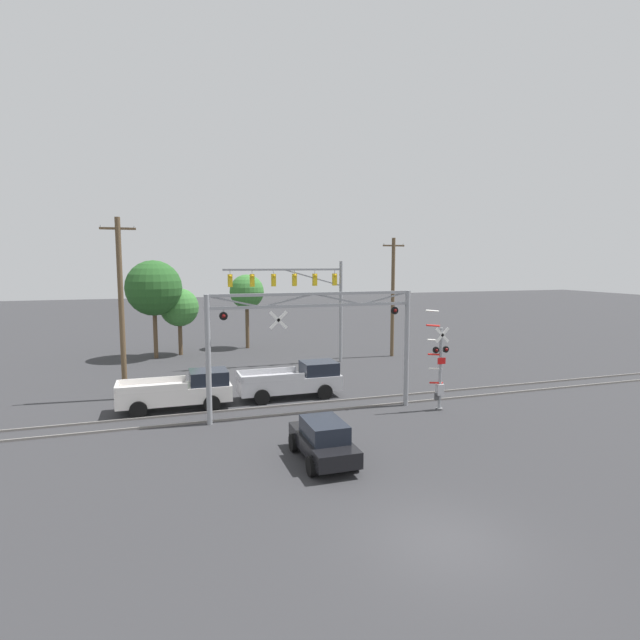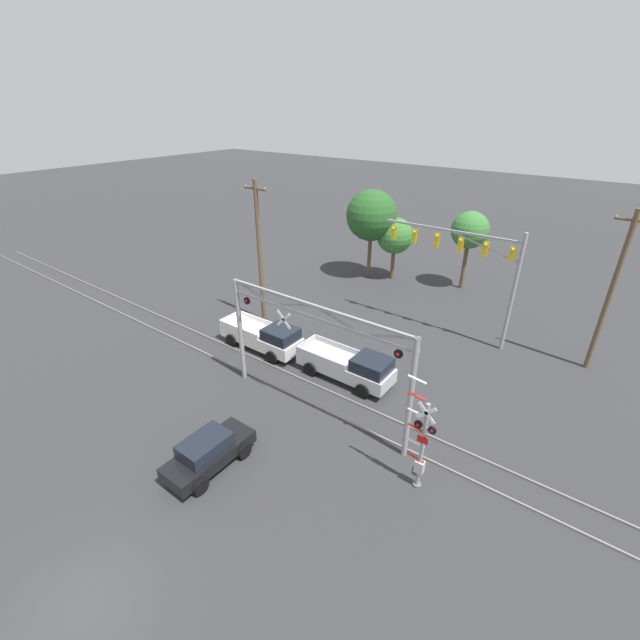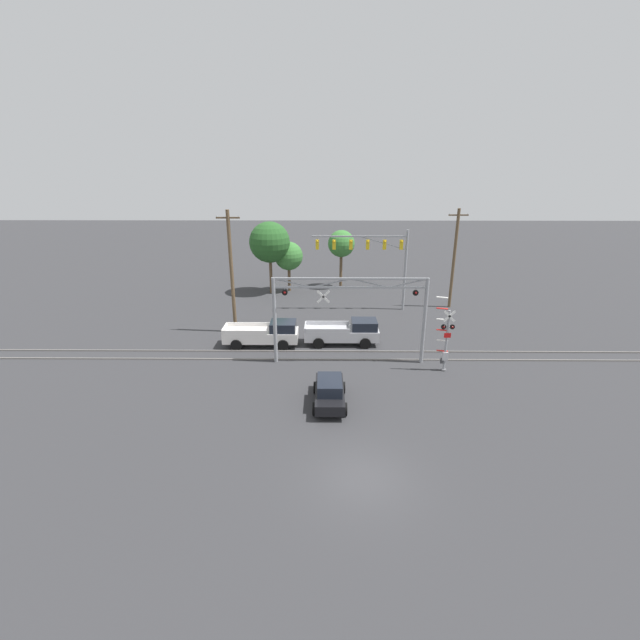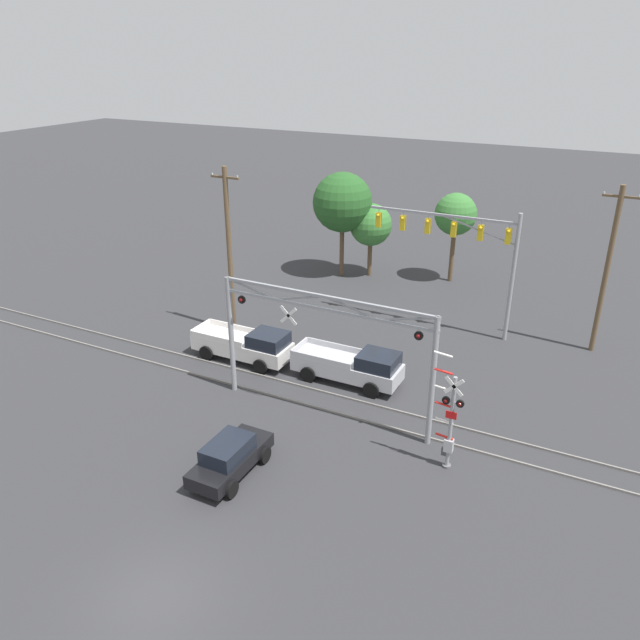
{
  "view_description": "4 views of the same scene",
  "coord_description": "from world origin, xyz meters",
  "px_view_note": "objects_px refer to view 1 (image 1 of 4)",
  "views": [
    {
      "loc": [
        -7.03,
        -10.83,
        7.37
      ],
      "look_at": [
        1.42,
        15.26,
        4.23
      ],
      "focal_mm": 28.0,
      "sensor_mm": 36.0,
      "label": 1
    },
    {
      "loc": [
        10.47,
        -1.79,
        14.07
      ],
      "look_at": [
        -1.56,
        14.41,
        3.65
      ],
      "focal_mm": 24.0,
      "sensor_mm": 36.0,
      "label": 2
    },
    {
      "loc": [
        -1.72,
        -15.13,
        12.54
      ],
      "look_at": [
        -1.96,
        11.0,
        3.37
      ],
      "focal_mm": 24.0,
      "sensor_mm": 36.0,
      "label": 3
    },
    {
      "loc": [
        11.03,
        -10.33,
        15.87
      ],
      "look_at": [
        -0.83,
        13.04,
        4.16
      ],
      "focal_mm": 35.0,
      "sensor_mm": 36.0,
      "label": 4
    }
  ],
  "objects_px": {
    "sedan_waiting": "(323,440)",
    "background_tree_far_right_verge": "(154,288)",
    "crossing_signal_mast": "(439,370)",
    "traffic_signal_span": "(308,291)",
    "pickup_truck_following": "(181,391)",
    "background_tree_beyond_span": "(247,292)",
    "crossing_gantry": "(314,333)",
    "utility_pole_right": "(393,296)",
    "pickup_truck_lead": "(295,380)",
    "utility_pole_left": "(121,307)",
    "background_tree_far_left_verge": "(179,308)"
  },
  "relations": [
    {
      "from": "pickup_truck_following",
      "to": "utility_pole_left",
      "type": "xyz_separation_m",
      "value": [
        -2.84,
        2.91,
        4.08
      ]
    },
    {
      "from": "crossing_gantry",
      "to": "background_tree_beyond_span",
      "type": "bearing_deg",
      "value": 89.43
    },
    {
      "from": "background_tree_far_right_verge",
      "to": "pickup_truck_following",
      "type": "bearing_deg",
      "value": -85.11
    },
    {
      "from": "pickup_truck_lead",
      "to": "background_tree_beyond_span",
      "type": "height_order",
      "value": "background_tree_beyond_span"
    },
    {
      "from": "traffic_signal_span",
      "to": "sedan_waiting",
      "type": "height_order",
      "value": "traffic_signal_span"
    },
    {
      "from": "pickup_truck_lead",
      "to": "background_tree_far_right_verge",
      "type": "xyz_separation_m",
      "value": [
        -7.33,
        14.36,
        4.49
      ]
    },
    {
      "from": "traffic_signal_span",
      "to": "pickup_truck_lead",
      "type": "xyz_separation_m",
      "value": [
        -3.34,
        -8.61,
        -4.38
      ]
    },
    {
      "from": "crossing_gantry",
      "to": "background_tree_far_right_verge",
      "type": "bearing_deg",
      "value": 112.66
    },
    {
      "from": "crossing_gantry",
      "to": "pickup_truck_lead",
      "type": "bearing_deg",
      "value": 90.81
    },
    {
      "from": "traffic_signal_span",
      "to": "utility_pole_right",
      "type": "height_order",
      "value": "utility_pole_right"
    },
    {
      "from": "crossing_signal_mast",
      "to": "background_tree_far_right_verge",
      "type": "xyz_separation_m",
      "value": [
        -13.56,
        18.92,
        3.4
      ]
    },
    {
      "from": "traffic_signal_span",
      "to": "background_tree_far_right_verge",
      "type": "height_order",
      "value": "background_tree_far_right_verge"
    },
    {
      "from": "utility_pole_right",
      "to": "background_tree_far_right_verge",
      "type": "xyz_separation_m",
      "value": [
        -17.85,
        4.9,
        0.64
      ]
    },
    {
      "from": "utility_pole_right",
      "to": "background_tree_far_right_verge",
      "type": "height_order",
      "value": "utility_pole_right"
    },
    {
      "from": "background_tree_beyond_span",
      "to": "background_tree_far_right_verge",
      "type": "xyz_separation_m",
      "value": [
        -7.57,
        -2.43,
        0.56
      ]
    },
    {
      "from": "utility_pole_left",
      "to": "crossing_signal_mast",
      "type": "bearing_deg",
      "value": -25.09
    },
    {
      "from": "sedan_waiting",
      "to": "utility_pole_right",
      "type": "relative_size",
      "value": 0.43
    },
    {
      "from": "background_tree_far_right_verge",
      "to": "crossing_signal_mast",
      "type": "bearing_deg",
      "value": -54.38
    },
    {
      "from": "pickup_truck_lead",
      "to": "sedan_waiting",
      "type": "relative_size",
      "value": 1.39
    },
    {
      "from": "pickup_truck_following",
      "to": "traffic_signal_span",
      "type": "bearing_deg",
      "value": 43.74
    },
    {
      "from": "traffic_signal_span",
      "to": "background_tree_beyond_span",
      "type": "distance_m",
      "value": 8.75
    },
    {
      "from": "background_tree_beyond_span",
      "to": "background_tree_far_right_verge",
      "type": "relative_size",
      "value": 0.84
    },
    {
      "from": "traffic_signal_span",
      "to": "background_tree_far_left_verge",
      "type": "bearing_deg",
      "value": 143.07
    },
    {
      "from": "crossing_signal_mast",
      "to": "background_tree_far_right_verge",
      "type": "distance_m",
      "value": 23.53
    },
    {
      "from": "crossing_signal_mast",
      "to": "sedan_waiting",
      "type": "bearing_deg",
      "value": -150.06
    },
    {
      "from": "crossing_signal_mast",
      "to": "pickup_truck_following",
      "type": "height_order",
      "value": "crossing_signal_mast"
    },
    {
      "from": "crossing_gantry",
      "to": "traffic_signal_span",
      "type": "height_order",
      "value": "traffic_signal_span"
    },
    {
      "from": "utility_pole_left",
      "to": "crossing_gantry",
      "type": "bearing_deg",
      "value": -33.04
    },
    {
      "from": "background_tree_far_left_verge",
      "to": "crossing_gantry",
      "type": "bearing_deg",
      "value": -73.48
    },
    {
      "from": "pickup_truck_lead",
      "to": "background_tree_beyond_span",
      "type": "distance_m",
      "value": 17.24
    },
    {
      "from": "crossing_signal_mast",
      "to": "background_tree_far_left_verge",
      "type": "height_order",
      "value": "background_tree_far_left_verge"
    },
    {
      "from": "sedan_waiting",
      "to": "utility_pole_left",
      "type": "xyz_separation_m",
      "value": [
        -7.58,
        11.44,
        4.23
      ]
    },
    {
      "from": "traffic_signal_span",
      "to": "sedan_waiting",
      "type": "distance_m",
      "value": 18.69
    },
    {
      "from": "crossing_gantry",
      "to": "background_tree_far_left_verge",
      "type": "relative_size",
      "value": 1.91
    },
    {
      "from": "sedan_waiting",
      "to": "background_tree_far_right_verge",
      "type": "bearing_deg",
      "value": 104.47
    },
    {
      "from": "background_tree_far_left_verge",
      "to": "utility_pole_left",
      "type": "bearing_deg",
      "value": -105.25
    },
    {
      "from": "crossing_gantry",
      "to": "traffic_signal_span",
      "type": "xyz_separation_m",
      "value": [
        3.29,
        11.91,
        1.29
      ]
    },
    {
      "from": "pickup_truck_following",
      "to": "background_tree_beyond_span",
      "type": "distance_m",
      "value": 18.71
    },
    {
      "from": "pickup_truck_following",
      "to": "background_tree_beyond_span",
      "type": "xyz_separation_m",
      "value": [
        6.31,
        17.17,
        3.93
      ]
    },
    {
      "from": "traffic_signal_span",
      "to": "background_tree_beyond_span",
      "type": "relative_size",
      "value": 1.37
    },
    {
      "from": "pickup_truck_lead",
      "to": "sedan_waiting",
      "type": "height_order",
      "value": "pickup_truck_lead"
    },
    {
      "from": "crossing_signal_mast",
      "to": "crossing_gantry",
      "type": "bearing_deg",
      "value": 168.44
    },
    {
      "from": "crossing_gantry",
      "to": "pickup_truck_lead",
      "type": "height_order",
      "value": "crossing_gantry"
    },
    {
      "from": "traffic_signal_span",
      "to": "background_tree_far_left_verge",
      "type": "height_order",
      "value": "traffic_signal_span"
    },
    {
      "from": "utility_pole_right",
      "to": "background_tree_far_left_verge",
      "type": "relative_size",
      "value": 1.73
    },
    {
      "from": "traffic_signal_span",
      "to": "background_tree_beyond_span",
      "type": "xyz_separation_m",
      "value": [
        -3.09,
        8.17,
        -0.45
      ]
    },
    {
      "from": "crossing_signal_mast",
      "to": "background_tree_beyond_span",
      "type": "xyz_separation_m",
      "value": [
        -5.99,
        21.35,
        2.84
      ]
    },
    {
      "from": "crossing_signal_mast",
      "to": "sedan_waiting",
      "type": "relative_size",
      "value": 1.27
    },
    {
      "from": "utility_pole_left",
      "to": "background_tree_far_right_verge",
      "type": "relative_size",
      "value": 1.29
    },
    {
      "from": "crossing_signal_mast",
      "to": "utility_pole_right",
      "type": "height_order",
      "value": "utility_pole_right"
    }
  ]
}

